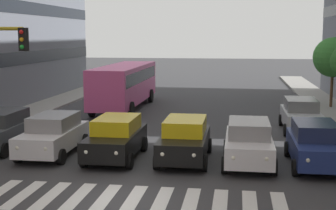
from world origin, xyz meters
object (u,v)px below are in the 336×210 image
at_px(car_4, 53,134).
at_px(street_lamp_right, 0,44).
at_px(car_5, 1,130).
at_px(car_3, 116,138).
at_px(car_2, 185,139).
at_px(car_row2_0, 301,115).
at_px(car_0, 315,144).
at_px(car_1, 249,142).
at_px(street_tree_3, 333,57).
at_px(bus_behind_traffic, 125,82).

relative_size(car_4, street_lamp_right, 0.61).
bearing_deg(street_lamp_right, car_5, 115.18).
bearing_deg(street_lamp_right, car_3, 147.72).
distance_m(car_2, car_row2_0, 8.83).
distance_m(car_3, car_row2_0, 10.89).
height_order(car_0, street_lamp_right, street_lamp_right).
distance_m(car_1, car_row2_0, 7.67).
bearing_deg(car_0, street_lamp_right, -16.91).
bearing_deg(street_tree_3, bus_behind_traffic, 7.13).
height_order(car_0, car_row2_0, same).
height_order(car_2, car_row2_0, same).
bearing_deg(bus_behind_traffic, street_lamp_right, 63.19).
height_order(car_0, car_2, same).
distance_m(car_3, street_tree_3, 19.19).
relative_size(car_row2_0, bus_behind_traffic, 0.42).
height_order(car_5, bus_behind_traffic, bus_behind_traffic).
height_order(car_2, street_tree_3, street_tree_3).
height_order(car_4, bus_behind_traffic, bus_behind_traffic).
bearing_deg(car_1, street_tree_3, -111.24).
bearing_deg(car_4, car_0, 178.52).
bearing_deg(car_0, street_tree_3, -102.51).
bearing_deg(car_1, car_5, -5.10).
relative_size(car_0, car_2, 1.00).
distance_m(street_lamp_right, street_tree_3, 21.50).
bearing_deg(street_lamp_right, car_row2_0, -171.16).
xyz_separation_m(car_4, street_tree_3, (-14.18, -14.99, 2.67)).
relative_size(car_4, street_tree_3, 0.93).
height_order(bus_behind_traffic, street_tree_3, street_tree_3).
distance_m(car_4, bus_behind_traffic, 13.25).
bearing_deg(car_3, car_0, 179.75).
bearing_deg(car_3, car_5, -9.30).
distance_m(car_2, car_4, 5.68).
height_order(car_row2_0, street_lamp_right, street_lamp_right).
xyz_separation_m(car_4, bus_behind_traffic, (-0.00, -13.22, 0.97)).
bearing_deg(car_5, car_4, 166.32).
bearing_deg(bus_behind_traffic, car_5, 77.71).
distance_m(car_5, street_tree_3, 22.33).
bearing_deg(car_0, car_2, -1.36).
relative_size(car_3, car_row2_0, 1.00).
xyz_separation_m(car_row2_0, street_lamp_right, (15.60, 2.43, 3.75)).
distance_m(car_0, bus_behind_traffic, 17.31).
relative_size(car_2, street_tree_3, 0.93).
xyz_separation_m(bus_behind_traffic, street_lamp_right, (4.47, 8.85, 2.78)).
relative_size(car_0, street_lamp_right, 0.61).
xyz_separation_m(car_2, bus_behind_traffic, (5.67, -13.37, 0.97)).
xyz_separation_m(car_2, car_5, (8.41, -0.82, 0.00)).
height_order(bus_behind_traffic, street_lamp_right, street_lamp_right).
height_order(car_2, car_3, same).
relative_size(car_2, car_4, 1.00).
relative_size(car_1, car_3, 1.00).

